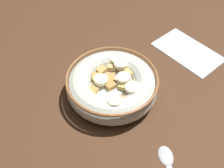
% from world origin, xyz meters
% --- Properties ---
extents(ground_plane, '(1.39, 1.39, 0.02)m').
position_xyz_m(ground_plane, '(0.00, 0.00, -0.01)').
color(ground_plane, '#472B19').
extents(cereal_bowl, '(0.19, 0.19, 0.05)m').
position_xyz_m(cereal_bowl, '(0.00, 0.00, 0.03)').
color(cereal_bowl, beige).
rests_on(cereal_bowl, ground_plane).
extents(spoon, '(0.09, 0.14, 0.01)m').
position_xyz_m(spoon, '(0.16, -0.11, 0.00)').
color(spoon, '#B7B7BC').
rests_on(spoon, ground_plane).
extents(folded_napkin, '(0.18, 0.15, 0.00)m').
position_xyz_m(folded_napkin, '(0.12, 0.19, 0.00)').
color(folded_napkin, silver).
rests_on(folded_napkin, ground_plane).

